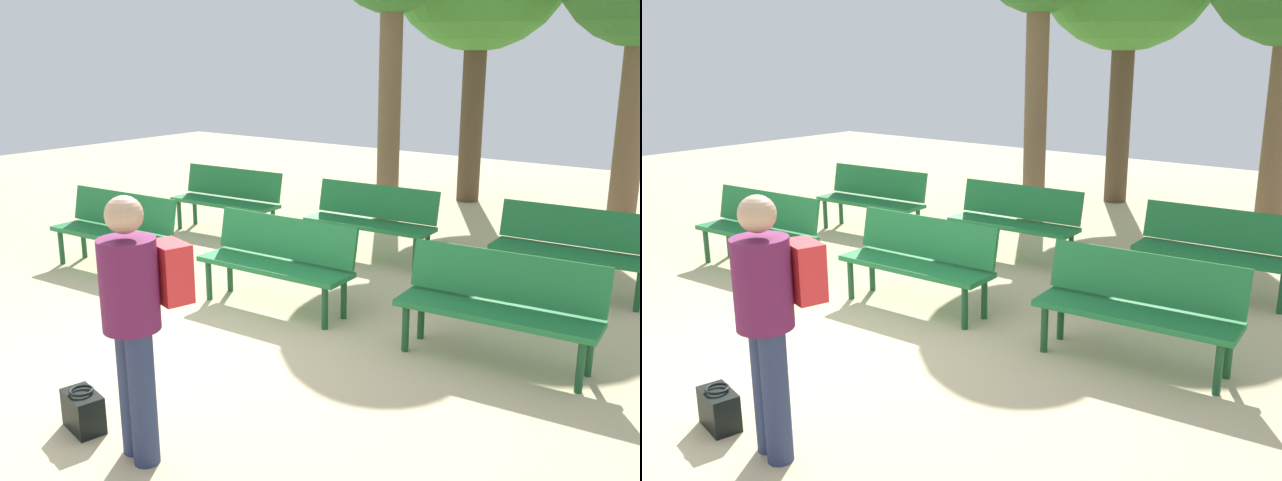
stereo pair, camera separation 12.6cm
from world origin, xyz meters
The scene contains 9 objects.
ground_plane centered at (0.00, 0.00, 0.00)m, with size 24.00×24.00×0.00m, color #CCB789.
bench_r0_c0 centered at (-2.34, 1.46, 0.50)m, with size 1.63×0.58×0.87m.
bench_r0_c1 centered at (-0.06, 1.61, 0.50)m, with size 1.62×0.56×0.87m.
bench_r0_c2 centered at (2.15, 1.72, 0.50)m, with size 1.64×0.62×0.87m.
bench_r1_c0 centered at (-2.50, 3.45, 0.50)m, with size 1.63×0.59×0.87m.
bench_r1_c1 centered at (-0.25, 3.58, 0.50)m, with size 1.63×0.58×0.87m.
bench_r1_c2 centered at (2.09, 3.76, 0.50)m, with size 1.63×0.57×0.87m.
visitor_with_backpack centered at (0.96, -0.89, 0.94)m, with size 0.44×0.58×1.65m.
handbag centered at (0.39, -0.94, 0.13)m, with size 0.35×0.25×0.29m.
Camera 1 is at (4.13, -3.35, 2.43)m, focal length 39.28 mm.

